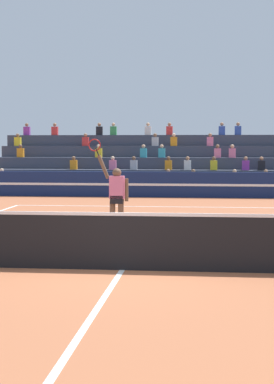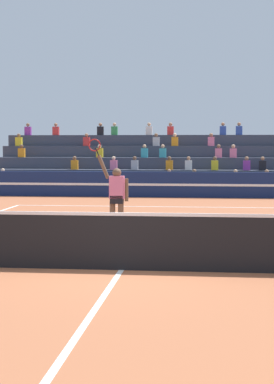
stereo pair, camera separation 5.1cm
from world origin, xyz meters
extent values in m
plane|color=#AD603D|center=(0.00, 0.00, 0.00)|extent=(120.00, 120.00, 0.00)
cube|color=white|center=(0.00, 11.90, 0.00)|extent=(11.00, 0.10, 0.01)
cube|color=white|center=(0.00, 6.43, 0.00)|extent=(8.25, 0.10, 0.01)
cube|color=white|center=(0.00, 0.00, 0.00)|extent=(0.10, 12.85, 0.01)
cube|color=black|center=(0.00, 0.00, 0.50)|extent=(11.90, 0.02, 1.00)
cube|color=white|center=(0.00, 0.00, 1.03)|extent=(11.90, 0.04, 0.06)
cube|color=navy|center=(0.00, 16.13, 0.55)|extent=(18.00, 0.24, 1.10)
cube|color=white|center=(0.00, 16.00, 0.55)|extent=(18.00, 0.02, 0.10)
cube|color=#383D4C|center=(0.00, 17.40, 0.28)|extent=(17.27, 0.95, 0.55)
cube|color=silver|center=(-7.81, 17.23, 0.77)|extent=(0.32, 0.22, 0.44)
sphere|color=beige|center=(-7.81, 17.23, 1.09)|extent=(0.18, 0.18, 0.18)
cube|color=#338C4C|center=(0.99, 17.23, 0.77)|extent=(0.32, 0.22, 0.44)
sphere|color=brown|center=(0.99, 17.23, 1.09)|extent=(0.18, 0.18, 0.18)
cube|color=black|center=(-0.13, 17.23, 0.77)|extent=(0.32, 0.22, 0.44)
sphere|color=#9E7051|center=(-0.13, 17.23, 1.09)|extent=(0.18, 0.18, 0.18)
cube|color=yellow|center=(2.81, 17.23, 0.77)|extent=(0.32, 0.22, 0.44)
sphere|color=tan|center=(2.81, 17.23, 1.09)|extent=(0.18, 0.18, 0.18)
cube|color=#B2B2B7|center=(4.18, 17.23, 0.77)|extent=(0.32, 0.22, 0.44)
sphere|color=#9E7051|center=(4.18, 17.23, 1.09)|extent=(0.18, 0.18, 0.18)
cube|color=#383D4C|center=(0.00, 18.35, 0.55)|extent=(17.27, 0.95, 1.10)
cube|color=pink|center=(-2.78, 18.18, 1.32)|extent=(0.32, 0.22, 0.44)
sphere|color=beige|center=(-2.78, 18.18, 1.64)|extent=(0.18, 0.18, 0.18)
cube|color=black|center=(4.07, 18.18, 1.32)|extent=(0.32, 0.22, 0.44)
sphere|color=#9E7051|center=(4.07, 18.18, 1.64)|extent=(0.18, 0.18, 0.18)
cube|color=#B2B2B7|center=(-1.80, 18.18, 1.32)|extent=(0.32, 0.22, 0.44)
sphere|color=brown|center=(-1.80, 18.18, 1.64)|extent=(0.18, 0.18, 0.18)
cube|color=orange|center=(-4.64, 18.18, 1.32)|extent=(0.32, 0.22, 0.44)
sphere|color=brown|center=(-4.64, 18.18, 1.64)|extent=(0.18, 0.18, 0.18)
cube|color=yellow|center=(1.91, 18.18, 1.32)|extent=(0.32, 0.22, 0.44)
sphere|color=brown|center=(1.91, 18.18, 1.64)|extent=(0.18, 0.18, 0.18)
cube|color=purple|center=(3.36, 18.18, 1.32)|extent=(0.32, 0.22, 0.44)
sphere|color=#9E7051|center=(3.36, 18.18, 1.64)|extent=(0.18, 0.18, 0.18)
cube|color=silver|center=(0.70, 18.18, 1.32)|extent=(0.32, 0.22, 0.44)
sphere|color=#9E7051|center=(0.70, 18.18, 1.64)|extent=(0.18, 0.18, 0.18)
cube|color=orange|center=(-0.18, 18.18, 1.32)|extent=(0.32, 0.22, 0.44)
sphere|color=brown|center=(-0.18, 18.18, 1.64)|extent=(0.18, 0.18, 0.18)
cube|color=#383D4C|center=(0.00, 19.30, 0.83)|extent=(17.27, 0.95, 1.65)
cube|color=yellow|center=(-3.61, 19.13, 1.87)|extent=(0.32, 0.22, 0.44)
sphere|color=beige|center=(-3.61, 19.13, 2.19)|extent=(0.18, 0.18, 0.18)
cube|color=orange|center=(-7.48, 19.13, 1.87)|extent=(0.32, 0.22, 0.44)
sphere|color=brown|center=(-7.48, 19.13, 2.19)|extent=(0.18, 0.18, 0.18)
cube|color=teal|center=(-1.43, 19.13, 1.87)|extent=(0.32, 0.22, 0.44)
sphere|color=tan|center=(-1.43, 19.13, 2.19)|extent=(0.18, 0.18, 0.18)
cube|color=pink|center=(2.09, 19.13, 1.87)|extent=(0.32, 0.22, 0.44)
sphere|color=brown|center=(2.09, 19.13, 2.19)|extent=(0.18, 0.18, 0.18)
cube|color=teal|center=(-0.55, 19.13, 1.87)|extent=(0.32, 0.22, 0.44)
sphere|color=tan|center=(-0.55, 19.13, 2.19)|extent=(0.18, 0.18, 0.18)
cube|color=pink|center=(2.78, 19.13, 1.87)|extent=(0.32, 0.22, 0.44)
sphere|color=tan|center=(2.78, 19.13, 2.19)|extent=(0.18, 0.18, 0.18)
cube|color=#383D4C|center=(0.00, 20.25, 1.10)|extent=(17.27, 0.95, 2.20)
cube|color=pink|center=(1.75, 20.08, 2.42)|extent=(0.32, 0.22, 0.44)
sphere|color=#9E7051|center=(1.75, 20.08, 2.74)|extent=(0.18, 0.18, 0.18)
cube|color=orange|center=(-0.03, 20.08, 2.42)|extent=(0.32, 0.22, 0.44)
sphere|color=beige|center=(-0.03, 20.08, 2.74)|extent=(0.18, 0.18, 0.18)
cube|color=yellow|center=(-7.89, 20.08, 2.42)|extent=(0.32, 0.22, 0.44)
sphere|color=brown|center=(-7.89, 20.08, 2.74)|extent=(0.18, 0.18, 0.18)
cube|color=#B2B2B7|center=(-0.95, 20.08, 2.42)|extent=(0.32, 0.22, 0.44)
sphere|color=brown|center=(-0.95, 20.08, 2.74)|extent=(0.18, 0.18, 0.18)
cube|color=red|center=(-4.42, 20.08, 2.42)|extent=(0.32, 0.22, 0.44)
sphere|color=#9E7051|center=(-4.42, 20.08, 2.74)|extent=(0.18, 0.18, 0.18)
cube|color=#383D4C|center=(0.00, 21.20, 1.38)|extent=(17.27, 0.95, 2.75)
cube|color=black|center=(-3.88, 21.03, 2.97)|extent=(0.32, 0.22, 0.44)
sphere|color=#9E7051|center=(-3.88, 21.03, 3.29)|extent=(0.18, 0.18, 0.18)
cube|color=red|center=(-0.29, 21.03, 2.97)|extent=(0.32, 0.22, 0.44)
sphere|color=#9E7051|center=(-0.29, 21.03, 3.29)|extent=(0.18, 0.18, 0.18)
cube|color=red|center=(-6.21, 21.03, 2.97)|extent=(0.32, 0.22, 0.44)
sphere|color=#9E7051|center=(-6.21, 21.03, 3.29)|extent=(0.18, 0.18, 0.18)
cube|color=#2D4CA5|center=(3.13, 21.03, 2.97)|extent=(0.32, 0.22, 0.44)
sphere|color=#9E7051|center=(3.13, 21.03, 3.29)|extent=(0.18, 0.18, 0.18)
cube|color=#338C4C|center=(-3.16, 21.03, 2.97)|extent=(0.32, 0.22, 0.44)
sphere|color=tan|center=(-3.16, 21.03, 3.29)|extent=(0.18, 0.18, 0.18)
cube|color=silver|center=(-1.38, 21.03, 2.97)|extent=(0.32, 0.22, 0.44)
sphere|color=tan|center=(-1.38, 21.03, 3.29)|extent=(0.18, 0.18, 0.18)
cube|color=#2D4CA5|center=(2.33, 21.03, 2.97)|extent=(0.32, 0.22, 0.44)
sphere|color=#9E7051|center=(2.33, 21.03, 3.29)|extent=(0.18, 0.18, 0.18)
cube|color=purple|center=(-7.68, 21.03, 2.97)|extent=(0.32, 0.22, 0.44)
sphere|color=brown|center=(-7.68, 21.03, 3.29)|extent=(0.18, 0.18, 0.18)
cylinder|color=brown|center=(-0.55, 4.04, 0.45)|extent=(0.14, 0.14, 0.90)
cylinder|color=brown|center=(-0.77, 4.12, 0.45)|extent=(0.14, 0.14, 0.90)
cube|color=black|center=(-0.65, 4.06, 0.94)|extent=(0.32, 0.20, 0.20)
cube|color=pink|center=(-0.65, 4.06, 1.24)|extent=(0.36, 0.21, 0.56)
sphere|color=brown|center=(-0.65, 4.06, 1.60)|extent=(0.22, 0.22, 0.22)
cube|color=white|center=(-0.55, 4.00, 0.04)|extent=(0.12, 0.26, 0.09)
cube|color=white|center=(-0.77, 4.08, 0.04)|extent=(0.12, 0.26, 0.09)
cylinder|color=brown|center=(-0.41, 4.06, 1.18)|extent=(0.09, 0.09, 0.56)
cylinder|color=brown|center=(-0.99, 4.06, 1.74)|extent=(0.31, 0.09, 0.59)
cylinder|color=black|center=(-1.14, 4.07, 2.11)|extent=(0.11, 0.03, 0.22)
torus|color=#B21E1E|center=(-1.20, 4.07, 2.27)|extent=(0.40, 0.03, 0.40)
sphere|color=#C6DB33|center=(-4.33, 6.17, 0.03)|extent=(0.07, 0.07, 0.07)
camera|label=1|loc=(1.48, -11.48, 2.30)|focal=60.00mm
camera|label=2|loc=(1.53, -11.47, 2.30)|focal=60.00mm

